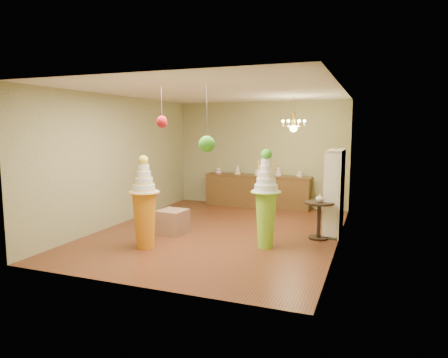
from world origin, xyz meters
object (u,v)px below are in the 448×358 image
(pedestal_green, at_px, (266,207))
(round_table, at_px, (319,215))
(sideboard, at_px, (257,190))
(pedestal_orange, at_px, (145,212))

(pedestal_green, distance_m, round_table, 1.34)
(sideboard, height_order, round_table, sideboard)
(pedestal_green, xyz_separation_m, pedestal_orange, (-2.13, -0.82, -0.08))
(pedestal_green, bearing_deg, sideboard, 108.33)
(pedestal_orange, distance_m, sideboard, 4.64)
(pedestal_green, relative_size, round_table, 2.44)
(pedestal_orange, distance_m, round_table, 3.49)
(pedestal_green, bearing_deg, pedestal_orange, -158.97)
(pedestal_orange, bearing_deg, pedestal_green, 21.03)
(pedestal_green, height_order, sideboard, pedestal_green)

